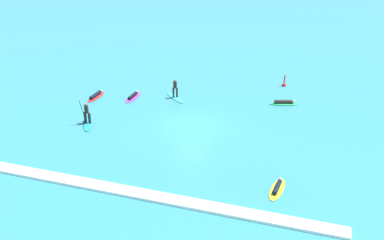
# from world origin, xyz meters

# --- Properties ---
(ground_plane) EXTENTS (120.00, 120.00, 0.00)m
(ground_plane) POSITION_xyz_m (0.00, 0.00, 0.00)
(ground_plane) COLOR teal
(ground_plane) RESTS_ON ground
(surfer_on_red_board) EXTENTS (0.85, 2.52, 0.39)m
(surfer_on_red_board) POSITION_xyz_m (-9.73, 2.79, 0.14)
(surfer_on_red_board) COLOR red
(surfer_on_red_board) RESTS_ON ground_plane
(surfer_on_teal_board) EXTENTS (2.51, 2.34, 1.76)m
(surfer_on_teal_board) POSITION_xyz_m (-2.98, 4.65, 0.45)
(surfer_on_teal_board) COLOR #33C6CC
(surfer_on_teal_board) RESTS_ON ground_plane
(surfer_on_purple_board) EXTENTS (0.87, 2.59, 0.36)m
(surfer_on_purple_board) POSITION_xyz_m (-6.55, 3.66, 0.12)
(surfer_on_purple_board) COLOR purple
(surfer_on_purple_board) RESTS_ON ground_plane
(surfer_on_blue_board) EXTENTS (1.77, 2.80, 2.04)m
(surfer_on_blue_board) POSITION_xyz_m (-7.85, -2.04, 0.43)
(surfer_on_blue_board) COLOR #1E8CD1
(surfer_on_blue_board) RESTS_ON ground_plane
(surfer_on_yellow_board) EXTENTS (1.01, 2.54, 0.38)m
(surfer_on_yellow_board) POSITION_xyz_m (7.36, -6.49, 0.13)
(surfer_on_yellow_board) COLOR yellow
(surfer_on_yellow_board) RESTS_ON ground_plane
(surfer_on_green_board) EXTENTS (2.50, 1.26, 0.40)m
(surfer_on_green_board) POSITION_xyz_m (6.30, 6.12, 0.15)
(surfer_on_green_board) COLOR #23B266
(surfer_on_green_board) RESTS_ON ground_plane
(marker_buoy) EXTENTS (0.38, 0.38, 1.17)m
(marker_buoy) POSITION_xyz_m (5.82, 10.31, 0.19)
(marker_buoy) COLOR red
(marker_buoy) RESTS_ON ground_plane
(wave_crest) EXTENTS (23.07, 0.90, 0.18)m
(wave_crest) POSITION_xyz_m (0.00, -9.42, 0.09)
(wave_crest) COLOR white
(wave_crest) RESTS_ON ground_plane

